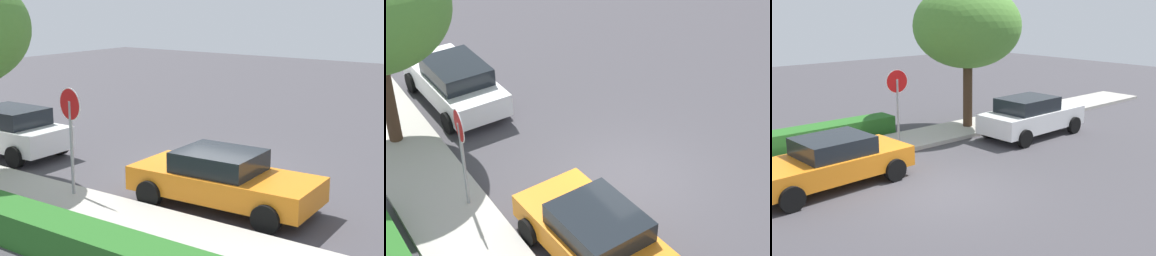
# 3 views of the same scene
# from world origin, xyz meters

# --- Properties ---
(ground_plane) EXTENTS (60.00, 60.00, 0.00)m
(ground_plane) POSITION_xyz_m (0.00, 0.00, 0.00)
(ground_plane) COLOR #423F44
(sidewalk_curb) EXTENTS (32.00, 2.06, 0.14)m
(sidewalk_curb) POSITION_xyz_m (0.00, 4.48, 0.07)
(sidewalk_curb) COLOR #B2ADA3
(sidewalk_curb) RESTS_ON ground_plane
(stop_sign) EXTENTS (0.79, 0.11, 2.74)m
(stop_sign) POSITION_xyz_m (1.28, 3.93, 1.89)
(stop_sign) COLOR gray
(stop_sign) RESTS_ON ground_plane
(parked_car_orange) EXTENTS (4.50, 2.18, 1.35)m
(parked_car_orange) POSITION_xyz_m (-2.00, 2.31, 0.69)
(parked_car_orange) COLOR orange
(parked_car_orange) RESTS_ON ground_plane
(parked_car_white) EXTENTS (4.29, 2.05, 1.50)m
(parked_car_white) POSITION_xyz_m (6.04, 2.20, 0.77)
(parked_car_white) COLOR white
(parked_car_white) RESTS_ON ground_plane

